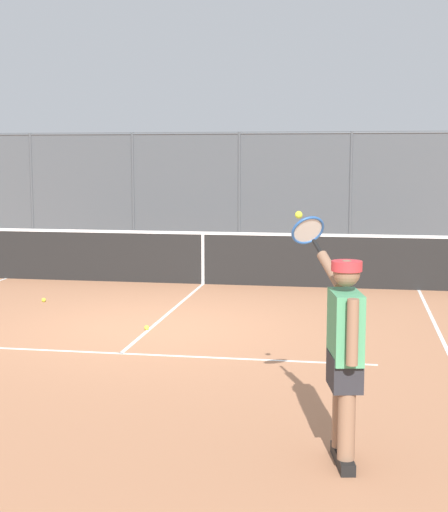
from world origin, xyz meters
name	(u,v)px	position (x,y,z in m)	size (l,w,h in m)	color
ground_plane	(151,328)	(0.00, 0.00, 0.00)	(60.00, 60.00, 0.00)	#B27551
court_line_markings	(113,360)	(0.00, 1.64, 0.00)	(7.72, 9.15, 0.01)	white
fence_backdrop	(243,195)	(0.00, -8.71, 1.36)	(18.62, 1.37, 2.88)	#474C51
tennis_net	(203,257)	(0.00, -3.66, 0.49)	(9.92, 0.09, 1.07)	#2D2D2D
tennis_player	(344,347)	(-2.63, 4.20, 0.90)	(0.65, 1.27, 1.86)	black
tennis_ball_near_baseline	(44,300)	(2.18, -1.54, 0.03)	(0.07, 0.07, 0.07)	#CCDB33
tennis_ball_mid_court	(147,328)	(0.03, 0.12, 0.03)	(0.07, 0.07, 0.07)	#C1D138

